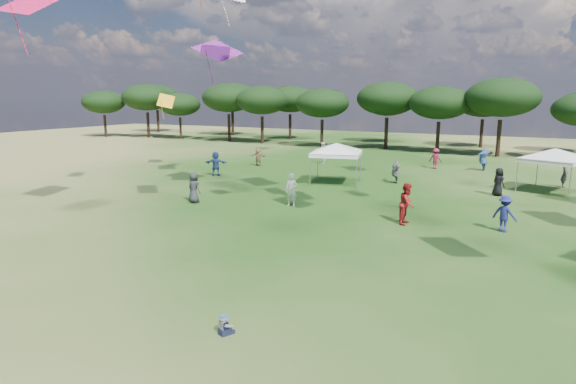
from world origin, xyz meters
name	(u,v)px	position (x,y,z in m)	size (l,w,h in m)	color
ground	(153,378)	(0.00, 0.00, 0.00)	(140.00, 140.00, 0.00)	#274F17
tree_line	(495,100)	(2.39, 47.41, 5.42)	(108.78, 17.63, 7.77)	black
tent_left	(336,145)	(-5.17, 23.03, 2.63)	(6.26, 6.26, 3.06)	gray
tent_right	(555,150)	(7.69, 26.43, 2.59)	(5.99, 5.99, 3.01)	gray
toddler	(225,326)	(0.26, 2.25, 0.23)	(0.39, 0.43, 0.52)	black
festival_crowd	(394,171)	(-1.68, 24.89, 0.87)	(29.71, 21.46, 1.92)	silver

